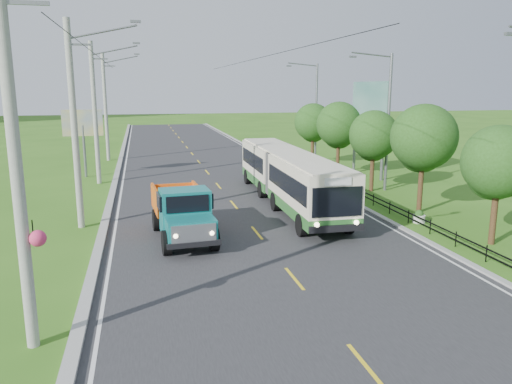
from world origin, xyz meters
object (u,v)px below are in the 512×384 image
object	(u,v)px
tree_third	(423,141)
tree_back	(313,124)
planter_far	(314,169)
billboard_left	(83,127)
planter_mid	(355,188)
pole_nearest	(18,165)
tree_second	(498,165)
planter_near	(419,217)
tree_fourth	(373,138)
billboard_right	(370,107)
bus	(288,173)
streetlight_far	(315,109)
pole_near	(75,125)
dump_truck	(182,209)
streetlight_mid	(386,118)
pole_far	(106,107)
tree_fifth	(339,127)

from	to	relation	value
tree_third	tree_back	distance (m)	18.00
planter_far	billboard_left	xyz separation A→B (m)	(-18.10, 2.00, 3.58)
planter_mid	pole_nearest	bearing A→B (deg)	-134.73
pole_nearest	planter_far	xyz separation A→B (m)	(16.84, 25.00, -4.65)
tree_second	planter_near	xyz separation A→B (m)	(-1.26, 3.86, -3.23)
tree_fourth	tree_back	bearing A→B (deg)	90.00
billboard_right	planter_mid	bearing A→B (deg)	-121.66
bus	streetlight_far	bearing A→B (deg)	66.77
tree_fourth	billboard_left	xyz separation A→B (m)	(-19.36, 9.86, 0.28)
planter_near	billboard_left	xyz separation A→B (m)	(-18.10, 18.00, 3.58)
pole_nearest	tree_third	xyz separation A→B (m)	(18.10, 11.14, -0.95)
pole_near	tree_second	size ratio (longest dim) A/B	1.89
billboard_left	dump_truck	world-z (taller)	billboard_left
tree_second	streetlight_mid	distance (m)	11.97
pole_far	billboard_left	size ratio (longest dim) A/B	1.92
pole_near	tree_back	bearing A→B (deg)	43.41
streetlight_mid	billboard_right	distance (m)	6.24
pole_far	tree_back	bearing A→B (deg)	-20.74
streetlight_mid	planter_far	distance (m)	9.46
pole_near	streetlight_far	size ratio (longest dim) A/B	1.10
planter_far	bus	distance (m)	11.87
tree_fourth	dump_truck	world-z (taller)	tree_fourth
tree_fifth	streetlight_mid	xyz separation A→B (m)	(0.79, -6.14, 1.05)
pole_nearest	pole_far	world-z (taller)	same
tree_back	dump_truck	size ratio (longest dim) A/B	0.91
tree_second	planter_mid	bearing A→B (deg)	96.05
pole_far	tree_fifth	size ratio (longest dim) A/B	1.72
tree_fifth	bus	distance (m)	11.06
tree_second	planter_near	bearing A→B (deg)	108.03
tree_second	streetlight_far	bearing A→B (deg)	88.26
planter_far	pole_far	bearing A→B (deg)	146.88
tree_third	tree_fifth	world-z (taller)	tree_third
pole_far	tree_third	size ratio (longest dim) A/B	1.67
billboard_left	dump_truck	xyz separation A→B (m)	(5.98, -18.13, -2.46)
pole_near	tree_fourth	distance (m)	18.89
billboard_left	planter_mid	bearing A→B (deg)	-28.92
streetlight_mid	planter_mid	bearing A→B (deg)	-180.00
tree_third	tree_fourth	distance (m)	6.01
bus	pole_nearest	bearing A→B (deg)	-127.12
billboard_right	dump_truck	world-z (taller)	billboard_right
streetlight_mid	bus	xyz separation A→B (m)	(-7.44, -2.46, -3.05)
dump_truck	pole_nearest	bearing A→B (deg)	-122.07
tree_third	billboard_right	distance (m)	12.18
tree_third	tree_fifth	size ratio (longest dim) A/B	1.03
streetlight_mid	planter_far	xyz separation A→B (m)	(-2.04, 8.00, -4.62)
tree_second	planter_far	world-z (taller)	tree_second
pole_far	dump_truck	world-z (taller)	pole_far
tree_second	tree_back	size ratio (longest dim) A/B	0.96
tree_fourth	streetlight_mid	distance (m)	1.54
tree_fourth	billboard_right	world-z (taller)	billboard_right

